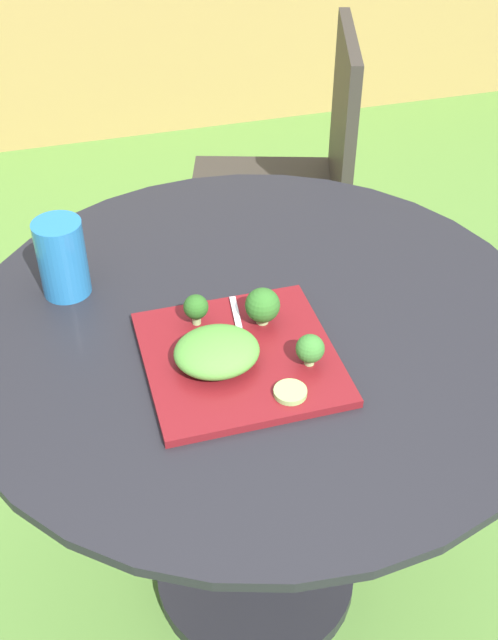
% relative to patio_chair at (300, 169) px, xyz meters
% --- Properties ---
extents(ground_plane, '(12.00, 12.00, 0.00)m').
position_rel_patio_chair_xyz_m(ground_plane, '(-0.38, -0.87, -0.53)').
color(ground_plane, '#568438').
extents(patio_table, '(0.99, 0.99, 0.76)m').
position_rel_patio_chair_xyz_m(patio_table, '(-0.38, -0.87, -0.01)').
color(patio_table, black).
rests_on(patio_table, ground_plane).
extents(patio_chair, '(0.55, 0.55, 0.90)m').
position_rel_patio_chair_xyz_m(patio_chair, '(0.00, 0.00, 0.00)').
color(patio_chair, '#332D28').
rests_on(patio_chair, ground_plane).
extents(salad_plate, '(0.29, 0.29, 0.01)m').
position_rel_patio_chair_xyz_m(salad_plate, '(-0.44, -0.96, 0.24)').
color(salad_plate, maroon).
rests_on(salad_plate, patio_table).
extents(drinking_glass, '(0.08, 0.08, 0.14)m').
position_rel_patio_chair_xyz_m(drinking_glass, '(-0.67, -0.71, 0.29)').
color(drinking_glass, '#236BA8').
rests_on(drinking_glass, patio_table).
extents(fork, '(0.04, 0.15, 0.00)m').
position_rel_patio_chair_xyz_m(fork, '(-0.42, -0.92, 0.25)').
color(fork, silver).
rests_on(fork, salad_plate).
extents(lettuce_mound, '(0.13, 0.12, 0.05)m').
position_rel_patio_chair_xyz_m(lettuce_mound, '(-0.47, -0.97, 0.27)').
color(lettuce_mound, '#519338').
rests_on(lettuce_mound, salad_plate).
extents(broccoli_floret_0, '(0.04, 0.04, 0.05)m').
position_rel_patio_chair_xyz_m(broccoli_floret_0, '(-0.48, -0.87, 0.28)').
color(broccoli_floret_0, '#99B770').
rests_on(broccoli_floret_0, salad_plate).
extents(broccoli_floret_1, '(0.06, 0.06, 0.06)m').
position_rel_patio_chair_xyz_m(broccoli_floret_1, '(-0.38, -0.90, 0.28)').
color(broccoli_floret_1, '#99B770').
rests_on(broccoli_floret_1, salad_plate).
extents(broccoli_floret_2, '(0.04, 0.04, 0.05)m').
position_rel_patio_chair_xyz_m(broccoli_floret_2, '(-0.34, -1.01, 0.27)').
color(broccoli_floret_2, '#99B770').
rests_on(broccoli_floret_2, salad_plate).
extents(cucumber_slice_0, '(0.05, 0.05, 0.01)m').
position_rel_patio_chair_xyz_m(cucumber_slice_0, '(-0.39, -1.07, 0.25)').
color(cucumber_slice_0, '#8EB766').
rests_on(cucumber_slice_0, salad_plate).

